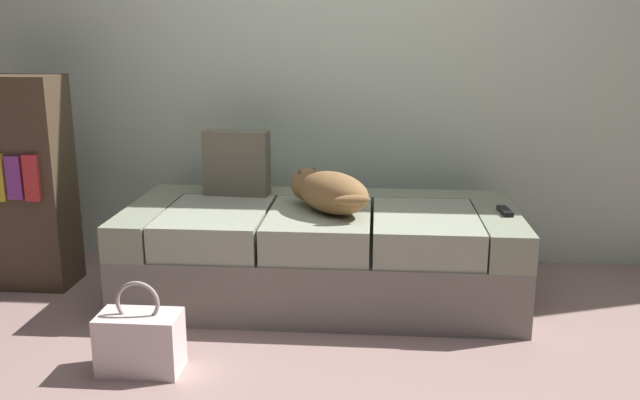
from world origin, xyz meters
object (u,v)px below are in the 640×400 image
object	(u,v)px
couch	(321,253)
handbag	(140,341)
bookshelf	(14,183)
throw_pillow	(237,163)
dog_tan	(328,191)
tv_remote	(505,211)

from	to	relation	value
couch	handbag	bearing A→B (deg)	-127.65
bookshelf	throw_pillow	bearing A→B (deg)	9.21
dog_tan	bookshelf	size ratio (longest dim) A/B	0.45
couch	throw_pillow	size ratio (longest dim) A/B	5.64
throw_pillow	handbag	size ratio (longest dim) A/B	0.90
tv_remote	throw_pillow	xyz separation A→B (m)	(-1.35, 0.28, 0.16)
dog_tan	throw_pillow	world-z (taller)	throw_pillow
couch	throw_pillow	bearing A→B (deg)	152.93
tv_remote	bookshelf	size ratio (longest dim) A/B	0.14
dog_tan	throw_pillow	distance (m)	0.60
tv_remote	handbag	size ratio (longest dim) A/B	0.40
tv_remote	couch	bearing A→B (deg)	172.21
dog_tan	bookshelf	world-z (taller)	bookshelf
throw_pillow	handbag	distance (m)	1.21
bookshelf	handbag	bearing A→B (deg)	-43.15
dog_tan	handbag	xyz separation A→B (m)	(-0.69, -0.77, -0.44)
throw_pillow	bookshelf	world-z (taller)	bookshelf
dog_tan	bookshelf	xyz separation A→B (m)	(-1.64, 0.12, -0.02)
handbag	couch	bearing A→B (deg)	52.35
dog_tan	bookshelf	distance (m)	1.65
dog_tan	handbag	size ratio (longest dim) A/B	1.32
couch	dog_tan	distance (m)	0.35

